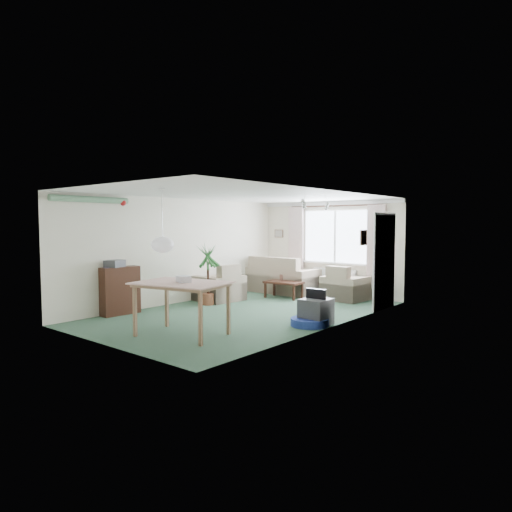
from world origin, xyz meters
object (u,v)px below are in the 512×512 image
Objects in this scene: armchair_corner at (346,283)px; houseplant at (208,274)px; armchair_left at (219,282)px; pet_bed at (310,322)px; tv_cube at (316,312)px; bookshelf at (120,291)px; sofa at (283,274)px; coffee_table at (284,290)px; dining_table at (182,310)px.

armchair_corner is 0.68× the size of houseplant.
houseplant reaches higher than armchair_left.
armchair_corner is at bearing 106.68° from pet_bed.
armchair_left is (-2.28, -2.00, 0.02)m from armchair_corner.
bookshelf is at bearing -155.51° from tv_cube.
houseplant is (-0.18, -2.59, 0.21)m from sofa.
coffee_table is 0.67× the size of houseplant.
dining_table is 2.01× the size of pet_bed.
sofa reaches higher than armchair_corner.
bookshelf is at bearing -155.88° from pet_bed.
coffee_table is 1.75× the size of tv_cube.
armchair_corner is 1.51m from coffee_table.
bookshelf is (-0.74, -4.50, 0.00)m from sofa.
armchair_left is 1.42× the size of pet_bed.
armchair_corner is 5.18m from bookshelf.
houseplant is (0.56, 1.90, 0.21)m from bookshelf.
coffee_table is at bearing 128.01° from sofa.
sofa is 3.97m from tv_cube.
armchair_left reaches higher than tv_cube.
houseplant reaches higher than tv_cube.
tv_cube is at bearing 111.59° from armchair_corner.
sofa is 4.56m from bookshelf.
coffee_table is 0.95× the size of bookshelf.
dining_table is at bearing -6.43° from bookshelf.
sofa is 5.10m from dining_table.
sofa reaches higher than tv_cube.
dining_table is (0.96, -4.10, 0.22)m from coffee_table.
coffee_table is (0.58, -0.76, -0.27)m from sofa.
coffee_table is (0.98, 1.26, -0.23)m from armchair_left.
armchair_corner is at bearing 62.27° from bookshelf.
armchair_left reaches higher than armchair_corner.
armchair_corner is at bearing 51.29° from houseplant.
coffee_table is at bearing 32.74° from armchair_corner.
pet_bed is at bearing -45.05° from coffee_table.
armchair_corner reaches higher than coffee_table.
houseplant is 2.01× the size of pet_bed.
tv_cube is (3.54, 1.69, -0.24)m from bookshelf.
pet_bed is (0.87, -2.91, -0.35)m from armchair_corner.
coffee_table is 2.04m from houseplant.
tv_cube is at bearing 68.37° from pet_bed.
coffee_table is at bearing 134.95° from pet_bed.
bookshelf reaches higher than pet_bed.
bookshelf is 3.85m from pet_bed.
armchair_corner is at bearing 107.31° from tv_cube.
armchair_corner is 0.96× the size of bookshelf.
dining_table is 2.62× the size of tv_cube.
houseplant is (-0.76, -1.84, 0.48)m from coffee_table.
sofa is at bearing 107.58° from dining_table.
coffee_table is at bearing 147.20° from armchair_left.
pet_bed is at bearing 57.85° from dining_table.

